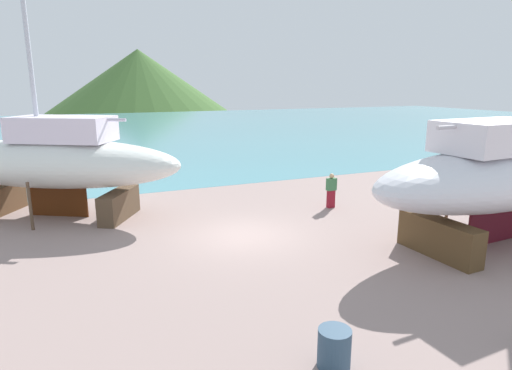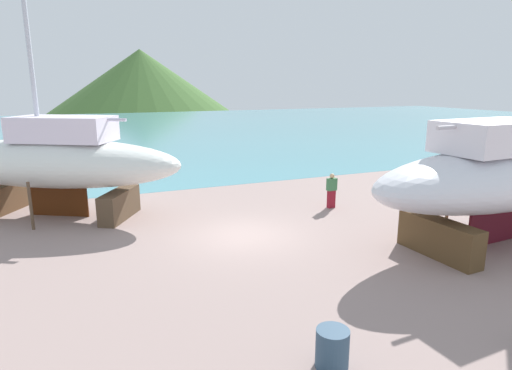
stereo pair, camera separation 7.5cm
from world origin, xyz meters
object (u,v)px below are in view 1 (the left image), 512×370
Objects in this scene: barrel_tipped_center at (509,190)px; worker at (331,190)px; sailboat_far_slipway at (55,161)px; sailboat_small_center at (500,175)px; barrel_blue_faded at (334,348)px.

worker is at bearing 170.50° from barrel_tipped_center.
sailboat_far_slipway is at bearing 166.58° from barrel_tipped_center.
sailboat_small_center is 8.31m from barrel_tipped_center.
sailboat_far_slipway is at bearing -109.53° from worker.
barrel_tipped_center is (6.69, 4.42, -2.16)m from sailboat_small_center.
sailboat_small_center reaches higher than barrel_tipped_center.
barrel_tipped_center is at bearing -163.31° from sailboat_far_slipway.
sailboat_far_slipway is (-14.16, 9.40, -0.08)m from sailboat_small_center.
worker is 9.67m from barrel_tipped_center.
worker is (11.33, -3.38, -1.55)m from sailboat_far_slipway.
sailboat_small_center is 9.87m from barrel_blue_faded.
sailboat_far_slipway reaches higher than barrel_blue_faded.
barrel_blue_faded is at bearing -35.13° from worker.
worker is at bearing -166.51° from sailboat_far_slipway.
barrel_tipped_center is (20.86, -4.98, -2.08)m from sailboat_far_slipway.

